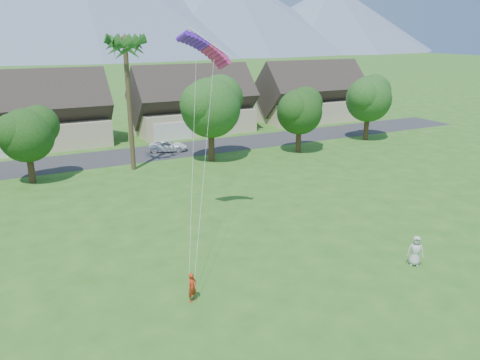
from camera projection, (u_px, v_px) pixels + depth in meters
ground at (338, 315)px, 21.82m from camera, size 500.00×500.00×0.00m
street at (139, 154)px, 50.64m from camera, size 90.00×7.00×0.01m
kite_flyer at (192, 287)px, 22.71m from camera, size 0.65×0.56×1.50m
watcher at (416, 251)px, 26.24m from camera, size 1.01×0.99×1.76m
parked_car at (168, 146)px, 51.95m from camera, size 4.59×3.26×1.16m
houses_row at (121, 111)px, 57.45m from camera, size 72.75×8.19×8.86m
tree_row at (141, 119)px, 43.52m from camera, size 62.27×6.67×8.45m
fan_palm at (125, 42)px, 41.57m from camera, size 3.00×3.00×13.80m
parafoil_kite at (205, 47)px, 28.35m from camera, size 3.44×1.02×0.50m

